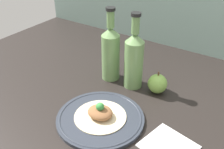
% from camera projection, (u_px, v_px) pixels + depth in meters
% --- Properties ---
extents(ground_plane, '(1.80, 1.10, 0.04)m').
position_uv_depth(ground_plane, '(133.00, 104.00, 1.00)').
color(ground_plane, black).
extents(plate, '(0.30, 0.30, 0.01)m').
position_uv_depth(plate, '(100.00, 118.00, 0.89)').
color(plate, '#2D333D').
rests_on(plate, ground_plane).
extents(plated_food, '(0.18, 0.18, 0.06)m').
position_uv_depth(plated_food, '(100.00, 113.00, 0.88)').
color(plated_food, beige).
rests_on(plated_food, plate).
extents(cider_bottle_left, '(0.07, 0.07, 0.31)m').
position_uv_depth(cider_bottle_left, '(111.00, 52.00, 1.06)').
color(cider_bottle_left, '#729E5B').
rests_on(cider_bottle_left, ground_plane).
extents(cider_bottle_right, '(0.07, 0.07, 0.31)m').
position_uv_depth(cider_bottle_right, '(134.00, 59.00, 1.01)').
color(cider_bottle_right, '#729E5B').
rests_on(cider_bottle_right, ground_plane).
extents(apple, '(0.08, 0.08, 0.09)m').
position_uv_depth(apple, '(157.00, 84.00, 1.01)').
color(apple, '#84B74C').
rests_on(apple, ground_plane).
extents(napkin, '(0.17, 0.16, 0.01)m').
position_uv_depth(napkin, '(168.00, 146.00, 0.79)').
color(napkin, white).
rests_on(napkin, ground_plane).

